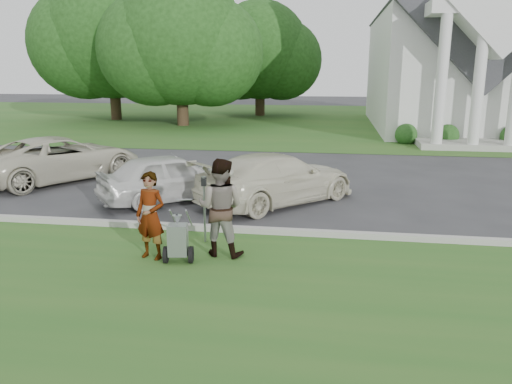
% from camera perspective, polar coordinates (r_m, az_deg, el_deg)
% --- Properties ---
extents(ground, '(120.00, 120.00, 0.00)m').
position_cam_1_polar(ground, '(10.92, -1.44, -5.64)').
color(ground, '#333335').
rests_on(ground, ground).
extents(grass_strip, '(80.00, 7.00, 0.01)m').
position_cam_1_polar(grass_strip, '(8.21, -5.21, -12.52)').
color(grass_strip, '#285A1F').
rests_on(grass_strip, ground).
extents(church_lawn, '(80.00, 30.00, 0.01)m').
position_cam_1_polar(church_lawn, '(37.35, 5.93, 8.21)').
color(church_lawn, '#285A1F').
rests_on(church_lawn, ground).
extents(curb, '(80.00, 0.18, 0.15)m').
position_cam_1_polar(curb, '(11.40, -0.96, -4.37)').
color(curb, '#9E9E93').
rests_on(curb, ground).
extents(church, '(9.19, 19.00, 24.10)m').
position_cam_1_polar(church, '(34.08, 21.82, 16.79)').
color(church, white).
rests_on(church, ground).
extents(tree_left, '(10.63, 8.40, 9.71)m').
position_cam_1_polar(tree_left, '(33.62, -8.66, 16.23)').
color(tree_left, '#332316').
rests_on(tree_left, ground).
extents(tree_far, '(11.64, 9.20, 10.73)m').
position_cam_1_polar(tree_far, '(38.58, -16.22, 16.40)').
color(tree_far, '#332316').
rests_on(tree_far, ground).
extents(tree_back, '(9.61, 7.60, 8.89)m').
position_cam_1_polar(tree_back, '(40.55, 0.45, 15.41)').
color(tree_back, '#332316').
rests_on(tree_back, ground).
extents(striping_cart, '(0.62, 1.17, 1.04)m').
position_cam_1_polar(striping_cart, '(9.72, -8.91, -5.52)').
color(striping_cart, black).
rests_on(striping_cart, ground).
extents(person_left, '(0.71, 0.56, 1.73)m').
position_cam_1_polar(person_left, '(9.90, -11.96, -2.76)').
color(person_left, '#999999').
rests_on(person_left, ground).
extents(person_right, '(1.04, 0.85, 1.96)m').
position_cam_1_polar(person_right, '(9.87, -4.08, -1.84)').
color(person_right, '#999999').
rests_on(person_right, ground).
extents(parking_meter_near, '(0.11, 0.09, 1.46)m').
position_cam_1_polar(parking_meter_near, '(10.64, -5.93, -1.06)').
color(parking_meter_near, '#95989D').
rests_on(parking_meter_near, ground).
extents(car_a, '(4.93, 5.80, 1.48)m').
position_cam_1_polar(car_a, '(17.98, -21.39, 3.61)').
color(car_a, beige).
rests_on(car_a, ground).
extents(car_b, '(4.10, 3.85, 1.37)m').
position_cam_1_polar(car_b, '(14.26, -9.75, 1.69)').
color(car_b, silver).
rests_on(car_b, ground).
extents(car_c, '(4.72, 4.88, 1.40)m').
position_cam_1_polar(car_c, '(13.83, 2.42, 1.57)').
color(car_c, beige).
rests_on(car_c, ground).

